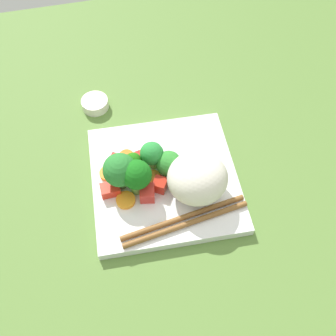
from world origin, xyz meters
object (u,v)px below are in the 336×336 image
object	(u,v)px
sauce_cup	(95,104)
carrot_slice_3	(153,179)
rice_mound	(197,178)
chopstick_pair	(185,221)
broccoli_floret_2	(152,154)
square_plate	(164,179)

from	to	relation	value
sauce_cup	carrot_slice_3	bearing A→B (deg)	-160.09
rice_mound	chopstick_pair	distance (cm)	6.98
broccoli_floret_2	sauce_cup	world-z (taller)	broccoli_floret_2
square_plate	sauce_cup	xyz separation A→B (cm)	(19.84, 9.32, 0.10)
rice_mound	sauce_cup	bearing A→B (deg)	30.23
chopstick_pair	sauce_cup	distance (cm)	30.72
broccoli_floret_2	chopstick_pair	size ratio (longest dim) A/B	0.28
square_plate	chopstick_pair	world-z (taller)	chopstick_pair
square_plate	broccoli_floret_2	bearing A→B (deg)	31.22
sauce_cup	broccoli_floret_2	bearing A→B (deg)	-155.76
broccoli_floret_2	chopstick_pair	xyz separation A→B (cm)	(-11.48, -2.72, -3.16)
rice_mound	carrot_slice_3	world-z (taller)	rice_mound
square_plate	carrot_slice_3	world-z (taller)	carrot_slice_3
rice_mound	square_plate	bearing A→B (deg)	49.35
chopstick_pair	rice_mound	bearing A→B (deg)	50.17
rice_mound	chopstick_pair	world-z (taller)	rice_mound
rice_mound	carrot_slice_3	xyz separation A→B (cm)	(3.62, 6.54, -3.43)
rice_mound	sauce_cup	size ratio (longest dim) A/B	1.89
chopstick_pair	square_plate	bearing A→B (deg)	90.34
carrot_slice_3	rice_mound	bearing A→B (deg)	-118.95
carrot_slice_3	chopstick_pair	size ratio (longest dim) A/B	0.13
sauce_cup	square_plate	bearing A→B (deg)	-154.83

